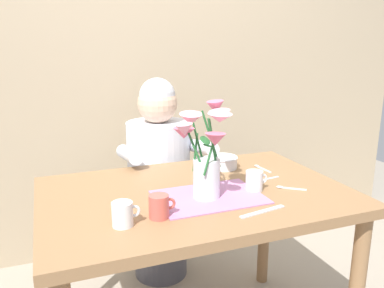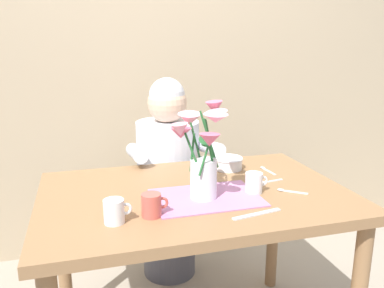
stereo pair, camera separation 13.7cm
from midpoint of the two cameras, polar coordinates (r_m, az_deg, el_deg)
The scene contains 13 objects.
wood_panel_backdrop at distance 2.48m, azimuth -10.25°, elevation 12.88°, with size 4.00×0.10×2.50m, color tan.
dining_table at distance 1.61m, azimuth -1.93°, elevation -10.07°, with size 1.20×0.80×0.74m.
seated_person at distance 2.19m, azimuth -6.54°, elevation -5.56°, with size 0.45×0.47×1.14m.
striped_placemat at distance 1.50m, azimuth -0.14°, elevation -7.73°, with size 0.40×0.28×0.01m, color #B275A3.
flower_vase at distance 1.44m, azimuth -0.83°, elevation -0.86°, with size 0.23×0.28×0.36m.
ceramic_bowl at distance 1.84m, azimuth 2.43°, elevation -2.60°, with size 0.14×0.14×0.06m.
dinner_knife at distance 1.39m, azimuth 7.39°, elevation -9.74°, with size 0.19×0.02×0.01m, color silver.
tea_cup at distance 1.30m, azimuth -13.01°, elevation -9.91°, with size 0.09×0.07×0.08m.
ceramic_mug at distance 1.34m, azimuth -7.72°, elevation -9.00°, with size 0.09×0.07×0.08m.
coffee_cup at distance 1.57m, azimuth 6.59°, elevation -5.36°, with size 0.09×0.07×0.08m.
spoon_0 at distance 1.86m, azimuth 7.77°, elevation -3.41°, with size 0.03×0.12×0.01m.
spoon_1 at distance 1.62m, azimuth 11.17°, elevation -6.28°, with size 0.10×0.08×0.01m.
spoon_2 at distance 1.70m, azimuth 8.18°, elevation -5.13°, with size 0.12×0.03×0.01m.
Camera 1 is at (-0.54, -1.36, 1.31)m, focal length 36.81 mm.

